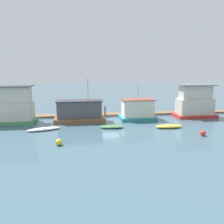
% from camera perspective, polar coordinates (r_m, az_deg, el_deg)
% --- Properties ---
extents(ground_plane, '(200.00, 200.00, 0.00)m').
position_cam_1_polar(ground_plane, '(33.38, -0.23, -2.04)').
color(ground_plane, '#426070').
extents(dock_walkway, '(42.40, 2.05, 0.30)m').
position_cam_1_polar(dock_walkway, '(36.63, -0.90, -0.63)').
color(dock_walkway, brown).
rests_on(dock_walkway, ground_plane).
extents(houseboat_green, '(6.38, 3.57, 5.34)m').
position_cam_1_polar(houseboat_green, '(33.98, -24.91, 1.43)').
color(houseboat_green, '#4C9360').
rests_on(houseboat_green, ground_plane).
extents(houseboat_brown, '(7.31, 3.44, 6.35)m').
position_cam_1_polar(houseboat_brown, '(32.35, -8.45, 0.05)').
color(houseboat_brown, brown).
rests_on(houseboat_brown, ground_plane).
extents(houseboat_teal, '(5.41, 3.73, 5.49)m').
position_cam_1_polar(houseboat_teal, '(33.69, 6.66, 0.59)').
color(houseboat_teal, teal).
rests_on(houseboat_teal, ground_plane).
extents(houseboat_red, '(6.43, 3.61, 5.21)m').
position_cam_1_polar(houseboat_red, '(37.63, 20.82, 2.24)').
color(houseboat_red, red).
rests_on(houseboat_red, ground_plane).
extents(dinghy_white, '(4.20, 2.19, 0.39)m').
position_cam_1_polar(dinghy_white, '(28.78, -17.38, -4.26)').
color(dinghy_white, white).
rests_on(dinghy_white, ground_plane).
extents(dinghy_green, '(3.28, 1.54, 0.38)m').
position_cam_1_polar(dinghy_green, '(28.61, 0.04, -3.85)').
color(dinghy_green, '#47844C').
rests_on(dinghy_green, ground_plane).
extents(dinghy_yellow, '(3.58, 1.17, 0.44)m').
position_cam_1_polar(dinghy_yellow, '(29.62, 14.69, -3.64)').
color(dinghy_yellow, yellow).
rests_on(dinghy_yellow, ground_plane).
extents(mooring_post_far_right, '(0.30, 0.30, 1.80)m').
position_cam_1_polar(mooring_post_far_right, '(35.16, -1.82, 0.13)').
color(mooring_post_far_right, brown).
rests_on(mooring_post_far_right, ground_plane).
extents(buoy_red, '(0.64, 0.64, 0.64)m').
position_cam_1_polar(buoy_red, '(27.42, 22.68, -5.10)').
color(buoy_red, red).
rests_on(buoy_red, ground_plane).
extents(buoy_yellow, '(0.67, 0.67, 0.67)m').
position_cam_1_polar(buoy_yellow, '(22.86, -13.71, -7.64)').
color(buoy_yellow, yellow).
rests_on(buoy_yellow, ground_plane).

